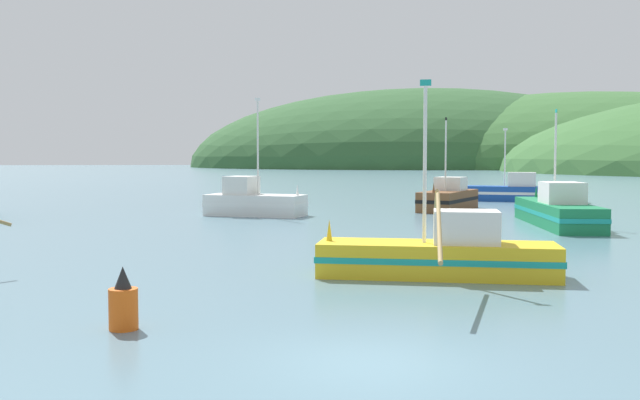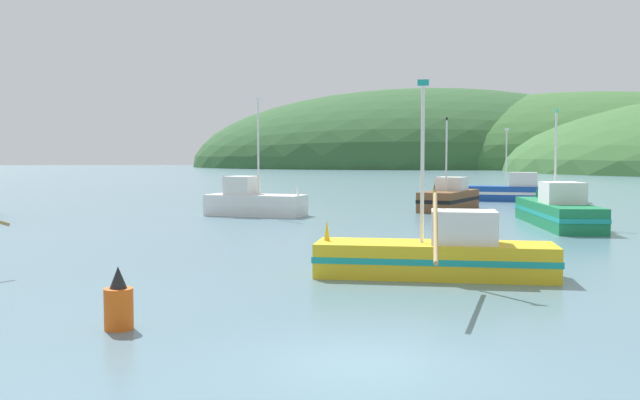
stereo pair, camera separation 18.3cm
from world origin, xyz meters
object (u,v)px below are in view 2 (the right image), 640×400
Objects in this scene: fishing_boat_yellow at (438,254)px; fishing_boat_blue at (513,192)px; channel_buoy at (119,304)px; fishing_boat_green at (557,211)px; fishing_boat_white at (254,202)px; fishing_boat_brown at (449,198)px.

fishing_boat_blue is at bearing -99.60° from fishing_boat_yellow.
fishing_boat_blue is at bearing 59.75° from channel_buoy.
fishing_boat_blue is at bearing -4.53° from fishing_boat_green.
channel_buoy is at bearing -71.67° from fishing_boat_white.
fishing_boat_green is 21.66m from fishing_boat_blue.
channel_buoy is at bearing 147.39° from fishing_boat_green.
fishing_boat_white is (-5.98, 24.13, 0.17)m from fishing_boat_yellow.
fishing_boat_yellow is at bearing 154.87° from fishing_boat_green.
fishing_boat_blue is (5.24, 21.01, -0.04)m from fishing_boat_green.
fishing_boat_brown reaches higher than fishing_boat_blue.
fishing_boat_blue is 12.33m from fishing_boat_brown.
fishing_boat_brown is 5.09× the size of channel_buoy.
fishing_boat_white is 1.05× the size of fishing_boat_brown.
channel_buoy is (-8.93, -6.16, -0.14)m from fishing_boat_yellow.
fishing_boat_green is 7.72× the size of channel_buoy.
fishing_boat_blue is 49.75m from channel_buoy.
fishing_boat_yellow is 40.19m from fishing_boat_blue.
fishing_boat_green is 29.58m from channel_buoy.
fishing_boat_white is at bearing -42.89° from fishing_boat_brown.
fishing_boat_yellow is 1.14× the size of fishing_boat_green.
channel_buoy is (-16.93, -33.70, -0.27)m from fishing_boat_brown.
fishing_boat_blue is 7.96× the size of channel_buoy.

